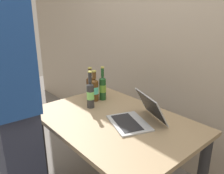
{
  "coord_description": "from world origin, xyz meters",
  "views": [
    {
      "loc": [
        1.16,
        -1.02,
        1.51
      ],
      "look_at": [
        -0.03,
        0.0,
        0.98
      ],
      "focal_mm": 35.79,
      "sensor_mm": 36.0,
      "label": 1
    }
  ],
  "objects": [
    {
      "name": "person_figure",
      "position": [
        -0.18,
        -0.67,
        0.93
      ],
      "size": [
        0.44,
        0.31,
        1.84
      ],
      "color": "#2D3347",
      "rests_on": "ground"
    },
    {
      "name": "beer_bottle_amber",
      "position": [
        -0.3,
        -0.01,
        0.85
      ],
      "size": [
        0.06,
        0.06,
        0.32
      ],
      "color": "#333333",
      "rests_on": "desk"
    },
    {
      "name": "beer_bottle_green",
      "position": [
        -0.48,
        0.12,
        0.84
      ],
      "size": [
        0.08,
        0.08,
        0.3
      ],
      "color": "#472B14",
      "rests_on": "desk"
    },
    {
      "name": "laptop",
      "position": [
        0.15,
        0.09,
        0.78
      ],
      "size": [
        0.43,
        0.45,
        0.21
      ],
      "color": "#B7BABC",
      "rests_on": "desk"
    },
    {
      "name": "beer_bottle_brown",
      "position": [
        -0.4,
        0.11,
        0.84
      ],
      "size": [
        0.08,
        0.08,
        0.29
      ],
      "color": "brown",
      "rests_on": "desk"
    },
    {
      "name": "beer_bottle_dark",
      "position": [
        -0.37,
        0.18,
        0.85
      ],
      "size": [
        0.06,
        0.06,
        0.31
      ],
      "color": "#1E5123",
      "rests_on": "desk"
    },
    {
      "name": "desk",
      "position": [
        0.0,
        0.0,
        0.6
      ],
      "size": [
        1.25,
        0.87,
        0.73
      ],
      "color": "#9E8460",
      "rests_on": "ground"
    },
    {
      "name": "back_wall",
      "position": [
        0.0,
        0.79,
        1.3
      ],
      "size": [
        6.0,
        0.1,
        2.6
      ],
      "primitive_type": "cube",
      "color": "tan",
      "rests_on": "ground"
    }
  ]
}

